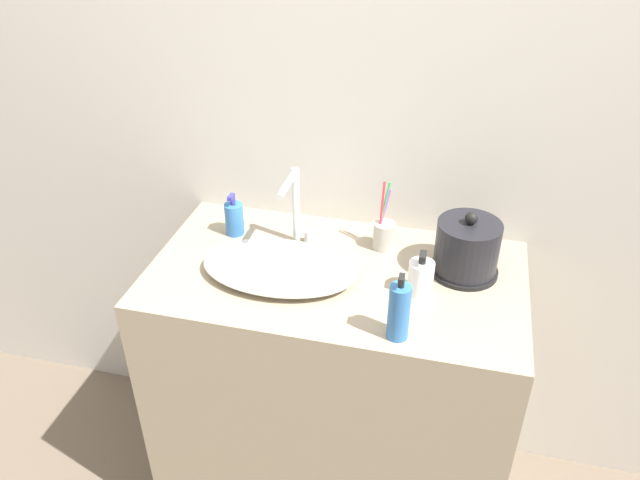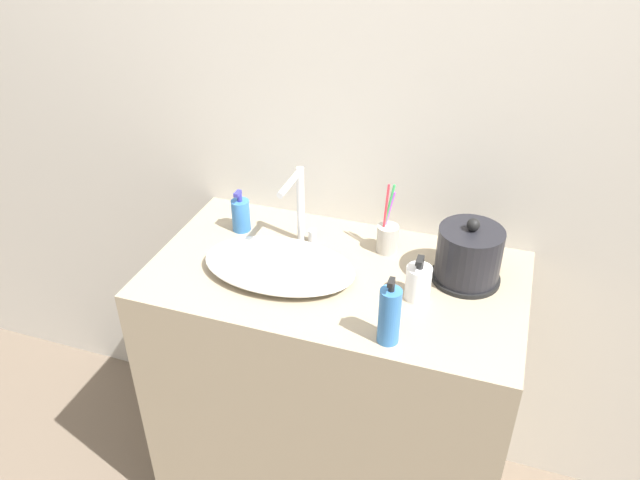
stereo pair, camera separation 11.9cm
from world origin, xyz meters
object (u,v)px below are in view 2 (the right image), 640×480
at_px(electric_kettle, 468,257).
at_px(shampoo_bottle, 241,215).
at_px(toothbrush_cup, 387,237).
at_px(mouthwash_bottle, 418,282).
at_px(faucet, 300,203).
at_px(lotion_bottle, 389,315).

bearing_deg(electric_kettle, shampoo_bottle, 176.71).
bearing_deg(toothbrush_cup, mouthwash_bottle, -56.43).
xyz_separation_m(faucet, toothbrush_cup, (0.25, 0.05, -0.09)).
bearing_deg(lotion_bottle, electric_kettle, 65.36).
bearing_deg(mouthwash_bottle, faucet, 158.88).
relative_size(electric_kettle, lotion_bottle, 1.03).
xyz_separation_m(shampoo_bottle, mouthwash_bottle, (0.58, -0.16, -0.00)).
bearing_deg(faucet, electric_kettle, -2.68).
relative_size(faucet, mouthwash_bottle, 1.83).
bearing_deg(lotion_bottle, mouthwash_bottle, 79.86).
height_order(faucet, mouthwash_bottle, faucet).
bearing_deg(electric_kettle, faucet, 177.32).
distance_m(faucet, toothbrush_cup, 0.27).
bearing_deg(mouthwash_bottle, electric_kettle, 48.57).
xyz_separation_m(faucet, lotion_bottle, (0.34, -0.33, -0.06)).
distance_m(toothbrush_cup, lotion_bottle, 0.39).
distance_m(electric_kettle, lotion_bottle, 0.34).
bearing_deg(shampoo_bottle, mouthwash_bottle, -15.78).
bearing_deg(shampoo_bottle, electric_kettle, -3.29).
distance_m(faucet, lotion_bottle, 0.48).
distance_m(faucet, mouthwash_bottle, 0.41).
height_order(electric_kettle, mouthwash_bottle, electric_kettle).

